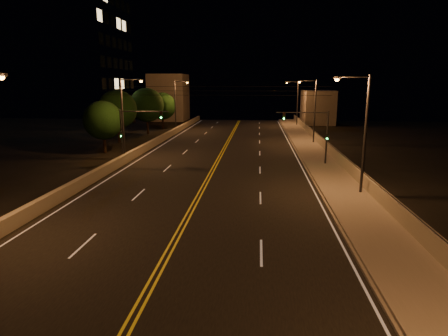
# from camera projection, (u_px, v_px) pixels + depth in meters

# --- Properties ---
(road) EXTENTS (18.00, 120.00, 0.02)m
(road) POSITION_uv_depth(u_px,v_px,m) (200.00, 194.00, 27.80)
(road) COLOR black
(road) RESTS_ON ground
(sidewalk) EXTENTS (3.60, 120.00, 0.30)m
(sidewalk) POSITION_uv_depth(u_px,v_px,m) (348.00, 196.00, 26.82)
(sidewalk) COLOR gray
(sidewalk) RESTS_ON ground
(curb) EXTENTS (0.14, 120.00, 0.15)m
(curb) POSITION_uv_depth(u_px,v_px,m) (322.00, 197.00, 27.00)
(curb) COLOR gray
(curb) RESTS_ON ground
(parapet_wall) EXTENTS (0.30, 120.00, 1.00)m
(parapet_wall) POSITION_uv_depth(u_px,v_px,m) (373.00, 188.00, 26.53)
(parapet_wall) COLOR gray
(parapet_wall) RESTS_ON sidewalk
(jersey_barrier) EXTENTS (0.45, 120.00, 0.91)m
(jersey_barrier) POSITION_uv_depth(u_px,v_px,m) (77.00, 185.00, 28.54)
(jersey_barrier) COLOR gray
(jersey_barrier) RESTS_ON ground
(distant_building_right) EXTENTS (6.00, 10.00, 6.80)m
(distant_building_right) POSITION_uv_depth(u_px,v_px,m) (317.00, 107.00, 77.84)
(distant_building_right) COLOR gray
(distant_building_right) RESTS_ON ground
(distant_building_left) EXTENTS (8.00, 8.00, 10.26)m
(distant_building_left) POSITION_uv_depth(u_px,v_px,m) (169.00, 98.00, 84.61)
(distant_building_left) COLOR gray
(distant_building_left) RESTS_ON ground
(parapet_rail) EXTENTS (0.06, 120.00, 0.06)m
(parapet_rail) POSITION_uv_depth(u_px,v_px,m) (374.00, 181.00, 26.42)
(parapet_rail) COLOR black
(parapet_rail) RESTS_ON parapet_wall
(lane_markings) EXTENTS (17.32, 116.00, 0.00)m
(lane_markings) POSITION_uv_depth(u_px,v_px,m) (200.00, 194.00, 27.73)
(lane_markings) COLOR silver
(lane_markings) RESTS_ON road
(streetlight_1) EXTENTS (2.55, 0.28, 8.65)m
(streetlight_1) POSITION_uv_depth(u_px,v_px,m) (362.00, 127.00, 26.36)
(streetlight_1) COLOR #2D2D33
(streetlight_1) RESTS_ON ground
(streetlight_2) EXTENTS (2.55, 0.28, 8.65)m
(streetlight_2) POSITION_uv_depth(u_px,v_px,m) (313.00, 107.00, 50.03)
(streetlight_2) COLOR #2D2D33
(streetlight_2) RESTS_ON ground
(streetlight_3) EXTENTS (2.55, 0.28, 8.65)m
(streetlight_3) POSITION_uv_depth(u_px,v_px,m) (296.00, 100.00, 72.37)
(streetlight_3) COLOR #2D2D33
(streetlight_3) RESTS_ON ground
(streetlight_5) EXTENTS (2.55, 0.28, 8.65)m
(streetlight_5) POSITION_uv_depth(u_px,v_px,m) (125.00, 113.00, 39.77)
(streetlight_5) COLOR #2D2D33
(streetlight_5) RESTS_ON ground
(streetlight_6) EXTENTS (2.55, 0.28, 8.65)m
(streetlight_6) POSITION_uv_depth(u_px,v_px,m) (177.00, 102.00, 64.96)
(streetlight_6) COLOR #2D2D33
(streetlight_6) RESTS_ON ground
(traffic_signal_right) EXTENTS (5.11, 0.31, 5.52)m
(traffic_signal_right) POSITION_uv_depth(u_px,v_px,m) (316.00, 131.00, 36.74)
(traffic_signal_right) COLOR #2D2D33
(traffic_signal_right) RESTS_ON ground
(traffic_signal_left) EXTENTS (5.11, 0.31, 5.52)m
(traffic_signal_left) POSITION_uv_depth(u_px,v_px,m) (131.00, 129.00, 38.38)
(traffic_signal_left) COLOR #2D2D33
(traffic_signal_left) RESTS_ON ground
(overhead_wires) EXTENTS (22.00, 0.03, 0.83)m
(overhead_wires) POSITION_uv_depth(u_px,v_px,m) (214.00, 91.00, 35.43)
(overhead_wires) COLOR black
(building_tower) EXTENTS (24.00, 15.00, 26.61)m
(building_tower) POSITION_uv_depth(u_px,v_px,m) (44.00, 54.00, 59.30)
(building_tower) COLOR gray
(building_tower) RESTS_ON ground
(tree_0) EXTENTS (4.55, 4.55, 6.16)m
(tree_0) POSITION_uv_depth(u_px,v_px,m) (103.00, 120.00, 43.89)
(tree_0) COLOR black
(tree_0) RESTS_ON ground
(tree_1) EXTENTS (5.38, 5.38, 7.29)m
(tree_1) POSITION_uv_depth(u_px,v_px,m) (117.00, 109.00, 52.14)
(tree_1) COLOR black
(tree_1) RESTS_ON ground
(tree_2) EXTENTS (5.52, 5.52, 7.48)m
(tree_2) POSITION_uv_depth(u_px,v_px,m) (147.00, 105.00, 61.04)
(tree_2) COLOR black
(tree_2) RESTS_ON ground
(tree_3) EXTENTS (4.89, 4.89, 6.63)m
(tree_3) POSITION_uv_depth(u_px,v_px,m) (162.00, 106.00, 67.67)
(tree_3) COLOR black
(tree_3) RESTS_ON ground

